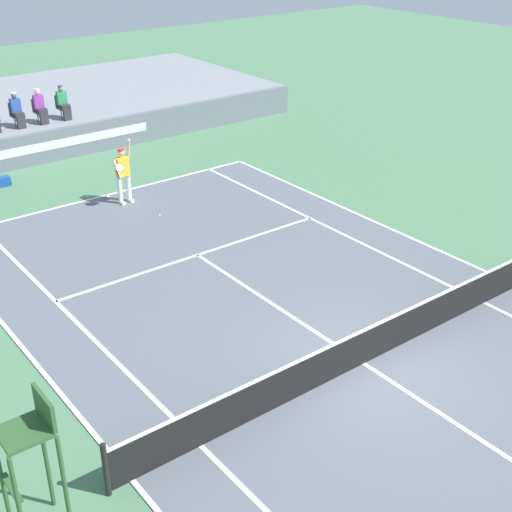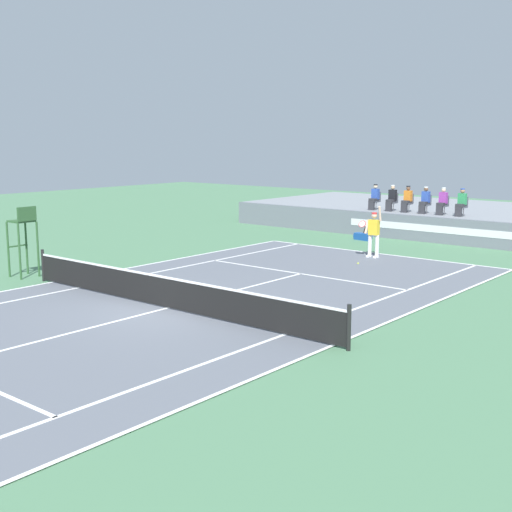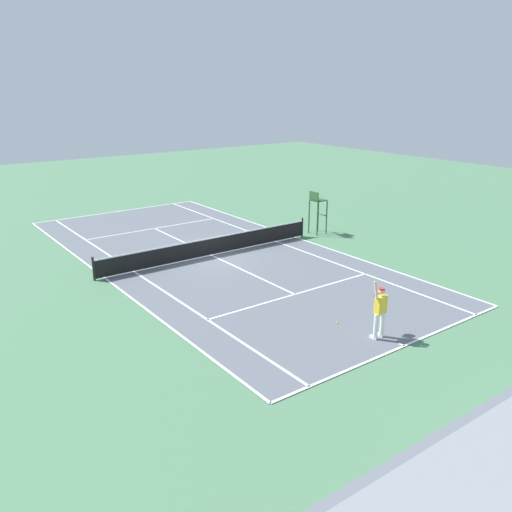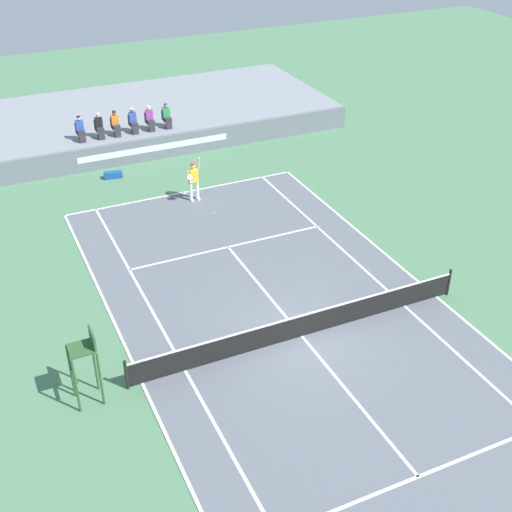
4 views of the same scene
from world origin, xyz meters
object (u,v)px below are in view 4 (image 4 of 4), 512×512
object	(u,v)px
spectator_seated_0	(80,129)
spectator_seated_4	(150,119)
spectator_seated_3	(133,121)
tennis_player	(194,180)
spectator_seated_2	(116,124)
spectator_seated_5	(167,116)
tennis_ball	(214,213)
spectator_seated_1	(99,126)
umpire_chair	(85,358)
equipment_bag	(113,175)

from	to	relation	value
spectator_seated_0	spectator_seated_4	size ratio (longest dim) A/B	1.00
spectator_seated_3	tennis_player	distance (m)	6.48
spectator_seated_2	tennis_player	size ratio (longest dim) A/B	0.61
spectator_seated_4	spectator_seated_5	bearing A→B (deg)	0.00
spectator_seated_3	tennis_ball	world-z (taller)	spectator_seated_3
spectator_seated_1	spectator_seated_3	size ratio (longest dim) A/B	1.00
spectator_seated_5	umpire_chair	size ratio (longest dim) A/B	0.52
spectator_seated_3	umpire_chair	world-z (taller)	spectator_seated_3
spectator_seated_5	equipment_bag	distance (m)	4.71
tennis_player	equipment_bag	xyz separation A→B (m)	(-2.78, 3.91, -0.83)
spectator_seated_1	spectator_seated_2	world-z (taller)	same
equipment_bag	spectator_seated_0	bearing A→B (deg)	108.92
spectator_seated_0	tennis_player	xyz separation A→B (m)	(3.63, -6.36, -0.79)
spectator_seated_2	spectator_seated_4	world-z (taller)	same
spectator_seated_3	tennis_ball	distance (m)	8.26
spectator_seated_5	spectator_seated_0	bearing A→B (deg)	180.00
spectator_seated_4	equipment_bag	size ratio (longest dim) A/B	1.35
spectator_seated_4	equipment_bag	distance (m)	4.04
umpire_chair	tennis_player	bearing A→B (deg)	56.52
spectator_seated_0	umpire_chair	xyz separation A→B (m)	(-3.63, -17.34, -0.23)
spectator_seated_0	spectator_seated_5	distance (m)	4.52
spectator_seated_0	umpire_chair	size ratio (longest dim) A/B	0.52
spectator_seated_0	umpire_chair	world-z (taller)	spectator_seated_0
spectator_seated_4	tennis_player	bearing A→B (deg)	-89.75
tennis_player	tennis_ball	size ratio (longest dim) A/B	30.63
spectator_seated_2	spectator_seated_0	bearing A→B (deg)	180.00
spectator_seated_1	spectator_seated_3	world-z (taller)	same
spectator_seated_3	tennis_player	xyz separation A→B (m)	(0.91, -6.36, -0.79)
spectator_seated_1	spectator_seated_5	bearing A→B (deg)	0.00
equipment_bag	tennis_ball	bearing A→B (deg)	-60.80
spectator_seated_3	spectator_seated_4	distance (m)	0.88
spectator_seated_4	equipment_bag	world-z (taller)	spectator_seated_4
spectator_seated_2	spectator_seated_4	size ratio (longest dim) A/B	1.00
spectator_seated_0	equipment_bag	bearing A→B (deg)	-71.08
spectator_seated_4	spectator_seated_1	bearing A→B (deg)	180.00
spectator_seated_0	equipment_bag	xyz separation A→B (m)	(0.84, -2.46, -1.63)
umpire_chair	spectator_seated_5	bearing A→B (deg)	64.82
spectator_seated_0	spectator_seated_1	world-z (taller)	same
spectator_seated_4	spectator_seated_5	distance (m)	0.92
spectator_seated_1	spectator_seated_3	bearing A→B (deg)	0.00
spectator_seated_2	umpire_chair	bearing A→B (deg)	-107.38
tennis_player	spectator_seated_4	bearing A→B (deg)	90.25
spectator_seated_4	tennis_ball	size ratio (longest dim) A/B	18.60
tennis_ball	umpire_chair	xyz separation A→B (m)	(-7.56, -9.36, 1.52)
spectator_seated_1	spectator_seated_0	bearing A→B (deg)	180.00
tennis_player	umpire_chair	distance (m)	13.17
spectator_seated_1	spectator_seated_4	size ratio (longest dim) A/B	1.00
spectator_seated_4	tennis_ball	xyz separation A→B (m)	(0.33, -7.98, -1.75)
spectator_seated_3	umpire_chair	distance (m)	18.47
spectator_seated_3	spectator_seated_4	bearing A→B (deg)	0.00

